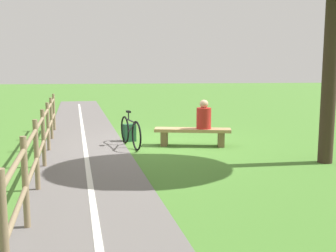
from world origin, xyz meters
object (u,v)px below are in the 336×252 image
Objects in this scene: bench at (193,134)px; backpack at (129,133)px; person_seated at (204,117)px; bicycle at (130,132)px.

backpack reaches higher than bench.
bench is 4.19× the size of backpack.
person_seated is at bearing 154.67° from backpack.
bench is 1.58m from bicycle.
backpack is (1.87, -0.88, -0.53)m from person_seated.
bench is 1.14× the size of bicycle.
bicycle is 3.67× the size of backpack.
backpack is (0.01, -0.74, -0.15)m from bicycle.
bicycle is at bearing 90.77° from backpack.
bicycle is 0.76m from backpack.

